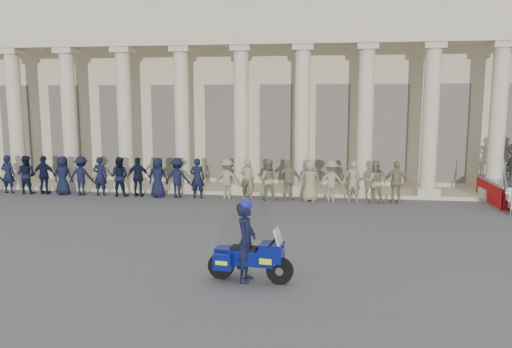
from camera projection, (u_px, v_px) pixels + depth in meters
name	position (u px, v px, depth m)	size (l,w,h in m)	color
ground	(241.00, 247.00, 13.74)	(90.00, 90.00, 0.00)	#47474A
building	(284.00, 91.00, 27.56)	(40.00, 12.50, 9.00)	#B8AB8A
officer_rank	(161.00, 177.00, 20.79)	(19.97, 0.63, 1.66)	black
motorcycle	(251.00, 258.00, 11.03)	(1.95, 0.84, 1.25)	black
rider	(246.00, 240.00, 11.00)	(0.50, 0.69, 1.87)	black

